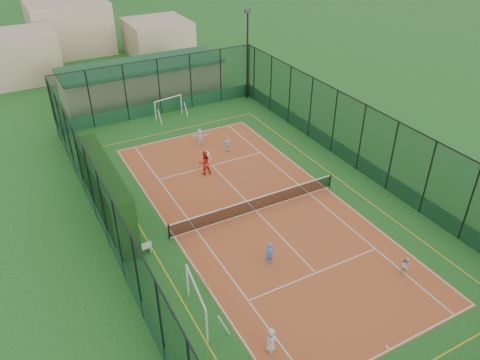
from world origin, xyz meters
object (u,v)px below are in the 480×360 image
object	(u,v)px
child_far_back	(200,137)
white_bench	(138,249)
child_far_left	(207,159)
child_near_left	(271,340)
coach	(205,163)
floodlight_ne	(247,56)
futsal_goal_far	(169,108)
clubhouse	(142,80)
child_far_right	(228,144)
futsal_goal_near	(196,302)
child_near_right	(406,266)
child_near_mid	(270,254)

from	to	relation	value
child_far_back	white_bench	bearing A→B (deg)	68.61
white_bench	child_far_left	bearing A→B (deg)	42.14
child_near_left	coach	size ratio (longest dim) A/B	0.72
floodlight_ne	futsal_goal_far	world-z (taller)	floodlight_ne
clubhouse	child_far_right	distance (m)	14.43
child_far_right	child_far_back	world-z (taller)	child_far_right
futsal_goal_near	child_far_left	size ratio (longest dim) A/B	2.46
child_near_right	coach	world-z (taller)	coach
white_bench	futsal_goal_near	size ratio (longest dim) A/B	0.47
clubhouse	child_near_mid	distance (m)	26.66
child_far_left	coach	size ratio (longest dim) A/B	0.72
futsal_goal_far	child_near_left	xyz separation A→B (m)	(-4.97, -25.29, -0.24)
futsal_goal_near	coach	size ratio (longest dim) A/B	1.76
child_far_right	coach	bearing A→B (deg)	36.46
clubhouse	futsal_goal_near	size ratio (longest dim) A/B	4.84
child_far_right	futsal_goal_far	bearing A→B (deg)	-78.50
child_near_right	child_far_right	xyz separation A→B (m)	(-2.10, 16.40, 0.11)
futsal_goal_near	child_far_back	size ratio (longest dim) A/B	2.36
white_bench	futsal_goal_far	xyz separation A→B (m)	(8.12, 16.44, 0.47)
clubhouse	coach	distance (m)	16.44
child_near_right	coach	distance (m)	15.12
child_near_left	child_far_left	distance (m)	16.36
child_near_left	coach	world-z (taller)	coach
white_bench	futsal_goal_near	bearing A→B (deg)	-80.29
clubhouse	child_far_back	distance (m)	12.20
floodlight_ne	child_near_left	world-z (taller)	floodlight_ne
floodlight_ne	child_near_right	xyz separation A→B (m)	(-4.54, -25.27, -3.55)
floodlight_ne	futsal_goal_near	size ratio (longest dim) A/B	2.63
child_far_left	child_near_left	bearing A→B (deg)	67.99
child_near_right	child_far_back	bearing A→B (deg)	113.67
floodlight_ne	clubhouse	size ratio (longest dim) A/B	0.54
white_bench	coach	bearing A→B (deg)	40.80
child_near_left	child_far_left	bearing A→B (deg)	53.69
white_bench	futsal_goal_far	distance (m)	18.34
child_near_right	white_bench	bearing A→B (deg)	158.62
floodlight_ne	child_far_right	world-z (taller)	floodlight_ne
coach	child_far_back	bearing A→B (deg)	-101.76
clubhouse	child_far_left	bearing A→B (deg)	-91.43
floodlight_ne	child_near_left	bearing A→B (deg)	-117.01
futsal_goal_far	child_near_left	size ratio (longest dim) A/B	2.16
floodlight_ne	white_bench	size ratio (longest dim) A/B	5.58
futsal_goal_far	child_near_right	size ratio (longest dim) A/B	2.45
child_far_back	clubhouse	bearing A→B (deg)	-69.68
floodlight_ne	futsal_goal_far	distance (m)	8.92
clubhouse	child_near_right	bearing A→B (deg)	-82.45
clubhouse	child_near_right	world-z (taller)	clubhouse
child_near_right	clubhouse	bearing A→B (deg)	110.59
child_far_right	floodlight_ne	bearing A→B (deg)	-126.70
futsal_goal_near	futsal_goal_far	bearing A→B (deg)	-10.94
child_near_mid	clubhouse	bearing A→B (deg)	85.23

